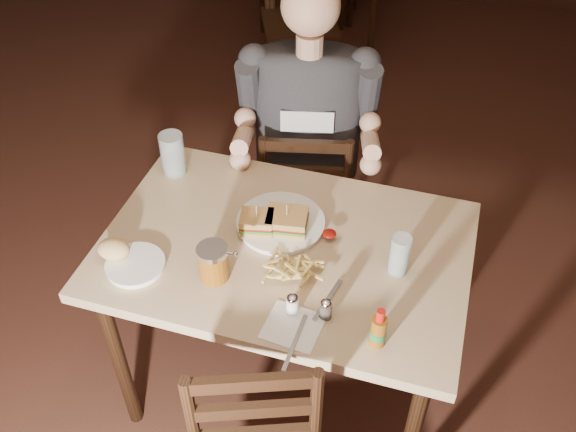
% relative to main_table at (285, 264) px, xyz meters
% --- Properties ---
extents(room_shell, '(7.00, 7.00, 7.00)m').
position_rel_main_table_xyz_m(room_shell, '(-0.19, 0.17, 0.72)').
color(room_shell, black).
rests_on(room_shell, ground).
extents(main_table, '(1.21, 0.87, 0.77)m').
position_rel_main_table_xyz_m(main_table, '(0.00, 0.00, 0.00)').
color(main_table, tan).
rests_on(main_table, ground).
extents(chair_far, '(0.44, 0.47, 0.84)m').
position_rel_main_table_xyz_m(chair_far, '(-0.04, 0.64, -0.26)').
color(chair_far, black).
rests_on(chair_far, ground).
extents(bg_chair_near, '(0.55, 0.58, 0.93)m').
position_rel_main_table_xyz_m(bg_chair_near, '(-0.34, 2.12, -0.22)').
color(bg_chair_near, black).
rests_on(bg_chair_near, ground).
extents(diner, '(0.59, 0.49, 0.93)m').
position_rel_main_table_xyz_m(diner, '(-0.03, 0.59, 0.22)').
color(diner, '#2F3034').
rests_on(diner, chair_far).
extents(dinner_plate, '(0.30, 0.30, 0.02)m').
position_rel_main_table_xyz_m(dinner_plate, '(-0.03, 0.09, 0.09)').
color(dinner_plate, white).
rests_on(dinner_plate, main_table).
extents(sandwich_left, '(0.11, 0.10, 0.09)m').
position_rel_main_table_xyz_m(sandwich_left, '(-0.10, 0.04, 0.15)').
color(sandwich_left, tan).
rests_on(sandwich_left, dinner_plate).
extents(sandwich_right, '(0.13, 0.11, 0.11)m').
position_rel_main_table_xyz_m(sandwich_right, '(-0.01, 0.06, 0.16)').
color(sandwich_right, tan).
rests_on(sandwich_right, dinner_plate).
extents(fries_pile, '(0.24, 0.18, 0.04)m').
position_rel_main_table_xyz_m(fries_pile, '(0.05, -0.11, 0.12)').
color(fries_pile, '#E1BF60').
rests_on(fries_pile, dinner_plate).
extents(ketchup_dollop, '(0.05, 0.05, 0.01)m').
position_rel_main_table_xyz_m(ketchup_dollop, '(0.13, 0.06, 0.11)').
color(ketchup_dollop, maroon).
rests_on(ketchup_dollop, dinner_plate).
extents(glass_left, '(0.09, 0.09, 0.15)m').
position_rel_main_table_xyz_m(glass_left, '(-0.45, 0.28, 0.16)').
color(glass_left, silver).
rests_on(glass_left, main_table).
extents(glass_right, '(0.07, 0.07, 0.14)m').
position_rel_main_table_xyz_m(glass_right, '(0.35, -0.04, 0.16)').
color(glass_right, silver).
rests_on(glass_right, main_table).
extents(hot_sauce, '(0.05, 0.05, 0.14)m').
position_rel_main_table_xyz_m(hot_sauce, '(0.32, -0.31, 0.16)').
color(hot_sauce, brown).
rests_on(hot_sauce, main_table).
extents(salt_shaker, '(0.04, 0.04, 0.06)m').
position_rel_main_table_xyz_m(salt_shaker, '(0.07, -0.25, 0.12)').
color(salt_shaker, white).
rests_on(salt_shaker, main_table).
extents(pepper_shaker, '(0.04, 0.04, 0.06)m').
position_rel_main_table_xyz_m(pepper_shaker, '(0.17, -0.25, 0.12)').
color(pepper_shaker, '#38332D').
rests_on(pepper_shaker, main_table).
extents(syrup_dispenser, '(0.10, 0.10, 0.12)m').
position_rel_main_table_xyz_m(syrup_dispenser, '(-0.18, -0.17, 0.15)').
color(syrup_dispenser, brown).
rests_on(syrup_dispenser, main_table).
extents(napkin, '(0.18, 0.17, 0.00)m').
position_rel_main_table_xyz_m(napkin, '(0.09, -0.30, 0.09)').
color(napkin, white).
rests_on(napkin, main_table).
extents(knife, '(0.04, 0.19, 0.00)m').
position_rel_main_table_xyz_m(knife, '(0.10, -0.36, 0.09)').
color(knife, silver).
rests_on(knife, napkin).
extents(fork, '(0.07, 0.17, 0.01)m').
position_rel_main_table_xyz_m(fork, '(0.16, -0.20, 0.09)').
color(fork, silver).
rests_on(fork, napkin).
extents(side_plate, '(0.19, 0.19, 0.01)m').
position_rel_main_table_xyz_m(side_plate, '(-0.42, -0.18, 0.09)').
color(side_plate, white).
rests_on(side_plate, main_table).
extents(bread_roll, '(0.11, 0.09, 0.06)m').
position_rel_main_table_xyz_m(bread_roll, '(-0.50, -0.16, 0.13)').
color(bread_roll, tan).
rests_on(bread_roll, side_plate).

